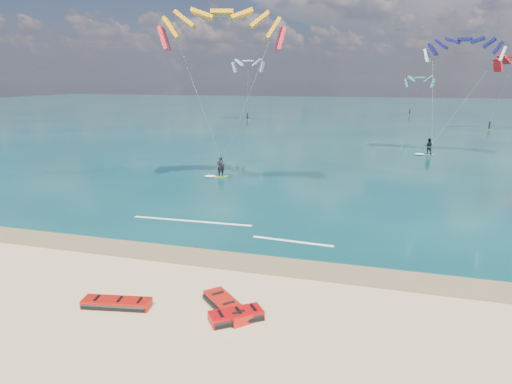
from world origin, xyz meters
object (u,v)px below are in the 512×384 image
Objects in this scene: packed_kite_mid at (227,310)px; kitesurfer_far at (449,87)px; packed_kite_left at (117,307)px; kitesurfer_main at (221,92)px; packed_kite_right at (236,320)px.

packed_kite_mid is 41.42m from kitesurfer_far.
packed_kite_left is at bearing -130.04° from kitesurfer_far.
kitesurfer_main reaches higher than packed_kite_left.
packed_kite_right is at bearing -3.00° from packed_kite_mid.
kitesurfer_main reaches higher than kitesurfer_far.
packed_kite_mid is at bearing 2.35° from packed_kite_left.
packed_kite_right is 0.15× the size of kitesurfer_main.
packed_kite_mid is at bearing -125.00° from kitesurfer_far.
kitesurfer_far is at bearing 37.90° from packed_kite_right.
kitesurfer_far is (11.34, 39.10, 7.67)m from packed_kite_mid.
kitesurfer_main is at bearing 154.19° from packed_kite_mid.
packed_kite_left is 43.62m from kitesurfer_far.
kitesurfer_main is (-7.22, 19.16, 7.56)m from packed_kite_mid.
kitesurfer_main is at bearing -151.79° from kitesurfer_far.
packed_kite_left is at bearing -123.95° from packed_kite_mid.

